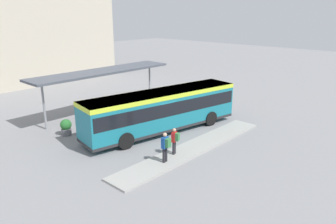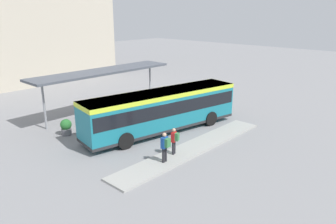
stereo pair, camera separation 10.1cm
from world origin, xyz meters
name	(u,v)px [view 1 (the left image)]	position (x,y,z in m)	size (l,w,h in m)	color
ground_plane	(162,131)	(0.00, 0.00, 0.00)	(120.00, 120.00, 0.00)	gray
curb_island	(194,148)	(-0.89, -3.61, 0.06)	(12.91, 1.80, 0.12)	#9E9E99
city_bus	(162,108)	(0.01, 0.00, 1.74)	(12.18, 4.50, 2.97)	#197284
pedestrian_waiting	(175,139)	(-2.52, -3.43, 1.06)	(0.47, 0.50, 1.64)	#232328
pedestrian_companion	(166,146)	(-3.69, -3.77, 1.14)	(0.45, 0.48, 1.77)	#232328
bicycle_orange	(213,96)	(9.69, 2.42, 0.38)	(0.48, 1.77, 0.76)	black
bicycle_white	(208,94)	(10.02, 3.28, 0.34)	(0.48, 1.55, 0.67)	black
station_shelter	(103,72)	(-0.14, 6.63, 3.55)	(12.55, 2.61, 3.69)	#4C515B
potted_planter_near_shelter	(66,127)	(-5.09, 4.47, 0.60)	(0.79, 0.79, 1.15)	slate
station_building	(11,5)	(1.39, 26.24, 9.04)	(20.98, 11.75, 18.08)	#BCB29E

